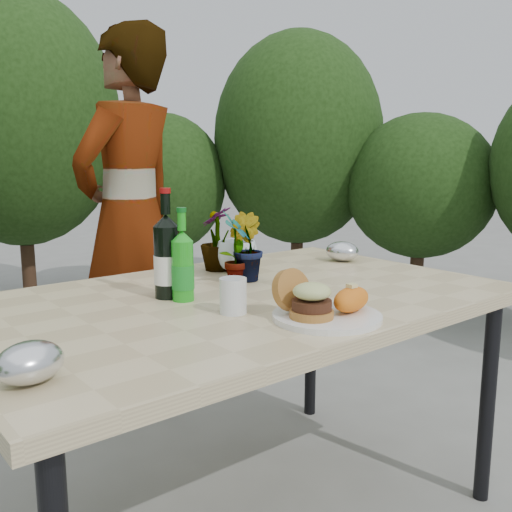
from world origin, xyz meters
TOP-DOWN VIEW (x-y plane):
  - patio_table at (0.00, 0.00)m, footprint 1.60×1.00m
  - shrub_hedge at (0.20, 1.71)m, footprint 6.86×5.16m
  - dinner_plate at (0.02, -0.34)m, footprint 0.28×0.28m
  - burger_stack at (-0.04, -0.32)m, footprint 0.11×0.16m
  - sweet_potato at (0.09, -0.36)m, footprint 0.17×0.12m
  - grilled_veg at (0.04, -0.25)m, footprint 0.08×0.05m
  - wine_bottle at (-0.18, 0.11)m, footprint 0.08×0.08m
  - sparkling_water at (-0.16, 0.05)m, footprint 0.06×0.06m
  - plastic_cup at (-0.13, -0.15)m, footprint 0.07×0.07m
  - seedling_left at (0.09, 0.14)m, footprint 0.15×0.14m
  - seedling_mid at (0.14, 0.15)m, footprint 0.11×0.13m
  - seedling_right at (0.17, 0.34)m, footprint 0.18×0.18m
  - blue_bowl at (0.20, 0.28)m, footprint 0.17×0.17m
  - foil_packet_left at (-0.70, -0.28)m, footprint 0.16×0.15m
  - foil_packet_right at (0.65, 0.18)m, footprint 0.14×0.16m
  - person at (0.20, 1.11)m, footprint 0.74×0.62m

SIDE VIEW (x-z plane):
  - patio_table at x=0.00m, z-range 0.32..1.07m
  - dinner_plate at x=0.02m, z-range 0.75..0.76m
  - grilled_veg at x=0.04m, z-range 0.76..0.79m
  - foil_packet_left at x=-0.70m, z-range 0.75..0.83m
  - foil_packet_right at x=0.65m, z-range 0.75..0.83m
  - sweet_potato at x=0.09m, z-range 0.77..0.83m
  - plastic_cup at x=-0.13m, z-range 0.75..0.84m
  - blue_bowl at x=0.20m, z-range 0.75..0.86m
  - burger_stack at x=-0.04m, z-range 0.75..0.87m
  - sparkling_water at x=-0.16m, z-range 0.71..0.98m
  - seedling_mid at x=0.14m, z-range 0.75..0.98m
  - seedling_right at x=0.17m, z-range 0.75..0.98m
  - seedling_left at x=0.09m, z-range 0.75..0.99m
  - wine_bottle at x=-0.18m, z-range 0.71..1.03m
  - person at x=0.20m, z-range 0.00..1.74m
  - shrub_hedge at x=0.20m, z-range 0.01..2.33m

